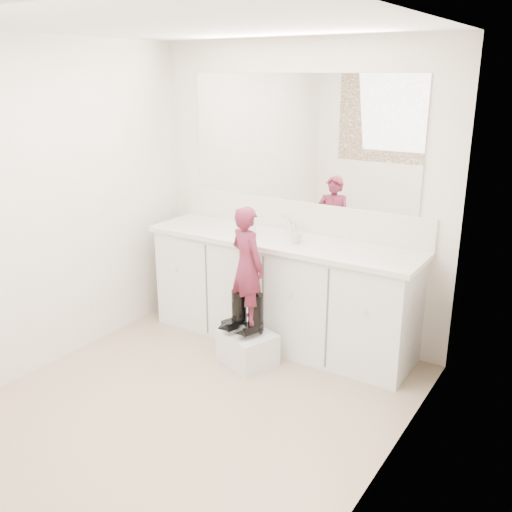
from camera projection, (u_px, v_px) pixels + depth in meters
The scene contains 17 objects.
floor at pixel (188, 409), 3.81m from camera, with size 3.00×3.00×0.00m, color #8A785A.
ceiling at pixel (172, 22), 3.07m from camera, with size 3.00×3.00×0.00m, color white.
wall_back at pixel (299, 194), 4.64m from camera, with size 2.60×2.60×0.00m, color beige.
wall_left at pixel (41, 210), 4.10m from camera, with size 3.00×3.00×0.00m, color beige.
wall_right at pixel (388, 275), 2.78m from camera, with size 3.00×3.00×0.00m, color beige.
vanity_cabinet at pixel (281, 293), 4.66m from camera, with size 2.20×0.55×0.85m, color silver.
countertop at pixel (281, 241), 4.51m from camera, with size 2.28×0.58×0.04m, color beige.
backsplash at pixel (298, 216), 4.69m from camera, with size 2.28×0.03×0.25m, color beige.
mirror at pixel (299, 139), 4.50m from camera, with size 2.00×0.02×1.00m, color white.
faucet at pixel (291, 228), 4.62m from camera, with size 0.08×0.08×0.10m, color silver.
cup at pixel (296, 237), 4.38m from camera, with size 0.10×0.10×0.09m, color beige.
soap_bottle at pixel (249, 223), 4.58m from camera, with size 0.09×0.09×0.20m, color beige.
step_stool at pixel (248, 348), 4.38m from camera, with size 0.39×0.33×0.25m, color silver.
boot_left at pixel (239, 311), 4.33m from camera, with size 0.12×0.22×0.33m, color black, non-canonical shape.
boot_right at pixel (256, 315), 4.25m from camera, with size 0.12×0.22×0.33m, color black, non-canonical shape.
toddler at pixel (247, 265), 4.17m from camera, with size 0.32×0.21×0.89m, color #982E52.
toothbrush at pixel (255, 253), 4.11m from camera, with size 0.01×0.01×0.14m, color #F55F91.
Camera 1 is at (2.16, -2.55, 2.14)m, focal length 40.00 mm.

